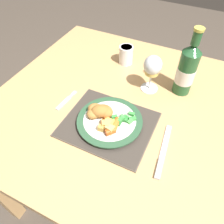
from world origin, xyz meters
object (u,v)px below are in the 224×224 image
Objects in this scene: dinner_plate at (110,121)px; drinking_cup at (126,54)px; wine_glass at (153,67)px; table_knife at (162,155)px; bottle at (187,70)px; fork at (65,101)px; dining_table at (130,122)px.

drinking_cup reaches higher than dinner_plate.
drinking_cup is at bearing 141.87° from wine_glass.
dinner_plate is 1.09× the size of table_knife.
bottle is at bearing -16.27° from drinking_cup.
bottle reaches higher than drinking_cup.
fork is 0.49m from bottle.
dinner_plate is at bearing 168.74° from table_knife.
bottle is 3.24× the size of drinking_cup.
wine_glass reaches higher than dinner_plate.
dining_table is 6.94× the size of wine_glass.
table_knife is at bearing -53.43° from drinking_cup.
wine_glass is 0.57× the size of bottle.
wine_glass is at bearing -38.13° from drinking_cup.
bottle is at bearing 57.44° from dinner_plate.
dinner_plate is 0.22m from table_knife.
dinner_plate is at bearing -6.88° from fork.
bottle reaches higher than dinner_plate.
bottle reaches higher than dining_table.
wine_glass is 1.86× the size of drinking_cup.
dining_table is 0.25m from wine_glass.
table_knife is at bearing -85.92° from bottle.
bottle is at bearing 33.91° from fork.
fork is at bearing -107.57° from drinking_cup.
fork is 1.43× the size of drinking_cup.
table_knife is 0.35m from bottle.
bottle is 0.31m from drinking_cup.
dining_table is 0.17m from dinner_plate.
fork is (-0.21, 0.03, -0.01)m from dinner_plate.
dinner_plate is at bearing -75.18° from drinking_cup.
wine_glass is 0.13m from bottle.
bottle reaches higher than fork.
fork is at bearing 173.12° from dinner_plate.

